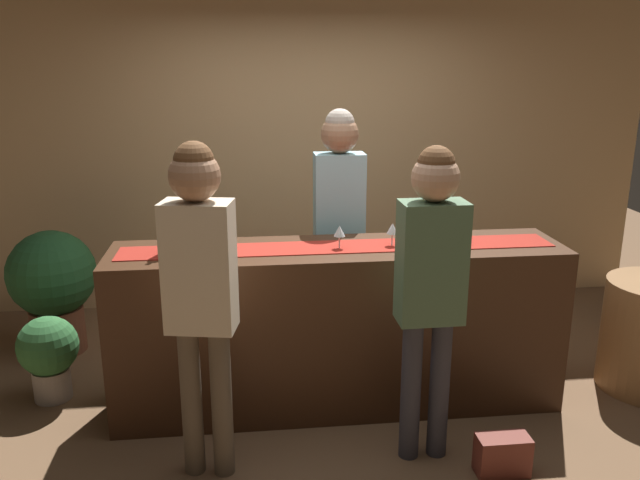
{
  "coord_description": "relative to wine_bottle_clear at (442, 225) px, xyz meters",
  "views": [
    {
      "loc": [
        -0.54,
        -3.73,
        2.16
      ],
      "look_at": [
        -0.11,
        0.0,
        1.09
      ],
      "focal_mm": 36.51,
      "sensor_mm": 36.0,
      "label": 1
    }
  ],
  "objects": [
    {
      "name": "ground_plane",
      "position": [
        -0.65,
        -0.04,
        -1.15
      ],
      "size": [
        10.0,
        10.0,
        0.0
      ],
      "primitive_type": "plane",
      "color": "brown"
    },
    {
      "name": "back_wall",
      "position": [
        -0.65,
        1.86,
        0.3
      ],
      "size": [
        6.0,
        0.12,
        2.9
      ],
      "primitive_type": "cube",
      "color": "tan",
      "rests_on": "ground"
    },
    {
      "name": "bar_counter",
      "position": [
        -0.65,
        -0.04,
        -0.63
      ],
      "size": [
        2.76,
        0.6,
        1.04
      ],
      "primitive_type": "cube",
      "color": "#3D2314",
      "rests_on": "ground"
    },
    {
      "name": "counter_runner_cloth",
      "position": [
        -0.65,
        -0.04,
        -0.11
      ],
      "size": [
        2.62,
        0.28,
        0.01
      ],
      "primitive_type": "cube",
      "color": "maroon",
      "rests_on": "bar_counter"
    },
    {
      "name": "wine_bottle_clear",
      "position": [
        0.0,
        0.0,
        0.0
      ],
      "size": [
        0.07,
        0.07,
        0.3
      ],
      "color": "#B2C6C1",
      "rests_on": "bar_counter"
    },
    {
      "name": "wine_bottle_amber",
      "position": [
        -1.67,
        -0.06,
        0.0
      ],
      "size": [
        0.07,
        0.07,
        0.3
      ],
      "color": "brown",
      "rests_on": "bar_counter"
    },
    {
      "name": "wine_bottle_green",
      "position": [
        -1.36,
        0.04,
        0.0
      ],
      "size": [
        0.07,
        0.07,
        0.3
      ],
      "color": "#194723",
      "rests_on": "bar_counter"
    },
    {
      "name": "wine_glass_near_customer",
      "position": [
        -0.32,
        -0.05,
        -0.01
      ],
      "size": [
        0.07,
        0.07,
        0.14
      ],
      "color": "silver",
      "rests_on": "bar_counter"
    },
    {
      "name": "wine_glass_mid_counter",
      "position": [
        -0.65,
        -0.07,
        -0.01
      ],
      "size": [
        0.07,
        0.07,
        0.14
      ],
      "color": "silver",
      "rests_on": "bar_counter"
    },
    {
      "name": "wine_glass_far_end",
      "position": [
        0.14,
        -0.04,
        -0.01
      ],
      "size": [
        0.07,
        0.07,
        0.14
      ],
      "color": "silver",
      "rests_on": "bar_counter"
    },
    {
      "name": "bartender",
      "position": [
        -0.56,
        0.54,
        -0.01
      ],
      "size": [
        0.34,
        0.25,
        1.82
      ],
      "rotation": [
        0.0,
        0.0,
        3.14
      ],
      "color": "#26262B",
      "rests_on": "ground"
    },
    {
      "name": "customer_sipping",
      "position": [
        -0.26,
        -0.67,
        -0.07
      ],
      "size": [
        0.34,
        0.24,
        1.73
      ],
      "rotation": [
        0.0,
        0.0,
        0.01
      ],
      "color": "#33333D",
      "rests_on": "ground"
    },
    {
      "name": "customer_browsing",
      "position": [
        -1.43,
        -0.69,
        -0.04
      ],
      "size": [
        0.37,
        0.26,
        1.78
      ],
      "rotation": [
        0.0,
        0.0,
        -0.19
      ],
      "color": "brown",
      "rests_on": "ground"
    },
    {
      "name": "potted_plant_tall",
      "position": [
        -2.63,
        0.95,
        -0.61
      ],
      "size": [
        0.64,
        0.64,
        0.93
      ],
      "color": "brown",
      "rests_on": "ground"
    },
    {
      "name": "potted_plant_small",
      "position": [
        -2.49,
        0.21,
        -0.83
      ],
      "size": [
        0.38,
        0.38,
        0.56
      ],
      "color": "#9E9389",
      "rests_on": "ground"
    },
    {
      "name": "handbag",
      "position": [
        0.12,
        -0.89,
        -1.04
      ],
      "size": [
        0.28,
        0.14,
        0.22
      ],
      "primitive_type": "cube",
      "color": "brown",
      "rests_on": "ground"
    }
  ]
}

